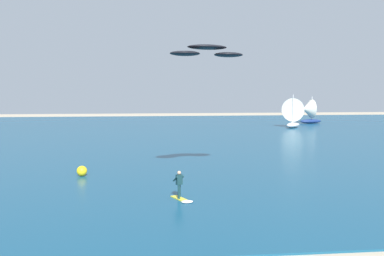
{
  "coord_description": "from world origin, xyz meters",
  "views": [
    {
      "loc": [
        -3.39,
        -10.03,
        6.53
      ],
      "look_at": [
        -0.42,
        16.92,
        4.12
      ],
      "focal_mm": 40.28,
      "sensor_mm": 36.0,
      "label": 1
    }
  ],
  "objects_px": {
    "sailboat_far_right": "(308,111)",
    "kite": "(207,51)",
    "marker_buoy": "(82,171)",
    "kitesurfer": "(181,189)",
    "sailboat_far_left": "(294,112)"
  },
  "relations": [
    {
      "from": "kitesurfer",
      "to": "kite",
      "type": "height_order",
      "value": "kite"
    },
    {
      "from": "marker_buoy",
      "to": "kite",
      "type": "bearing_deg",
      "value": -7.77
    },
    {
      "from": "kitesurfer",
      "to": "sailboat_far_right",
      "type": "xyz_separation_m",
      "value": [
        29.07,
        54.72,
        1.77
      ]
    },
    {
      "from": "kite",
      "to": "marker_buoy",
      "type": "xyz_separation_m",
      "value": [
        -9.25,
        1.26,
        -8.83
      ]
    },
    {
      "from": "kite",
      "to": "marker_buoy",
      "type": "distance_m",
      "value": 12.85
    },
    {
      "from": "sailboat_far_left",
      "to": "marker_buoy",
      "type": "relative_size",
      "value": 7.31
    },
    {
      "from": "sailboat_far_right",
      "to": "kite",
      "type": "bearing_deg",
      "value": -118.84
    },
    {
      "from": "kitesurfer",
      "to": "sailboat_far_left",
      "type": "xyz_separation_m",
      "value": [
        23.54,
        46.7,
        1.98
      ]
    },
    {
      "from": "kitesurfer",
      "to": "kite",
      "type": "bearing_deg",
      "value": 68.94
    },
    {
      "from": "sailboat_far_left",
      "to": "marker_buoy",
      "type": "distance_m",
      "value": 49.47
    },
    {
      "from": "kitesurfer",
      "to": "kite",
      "type": "relative_size",
      "value": 0.34
    },
    {
      "from": "kitesurfer",
      "to": "marker_buoy",
      "type": "distance_m",
      "value": 10.24
    },
    {
      "from": "kite",
      "to": "kitesurfer",
      "type": "bearing_deg",
      "value": -111.06
    },
    {
      "from": "sailboat_far_left",
      "to": "marker_buoy",
      "type": "xyz_separation_m",
      "value": [
        -30.32,
        -39.03,
        -2.2
      ]
    },
    {
      "from": "sailboat_far_left",
      "to": "sailboat_far_right",
      "type": "bearing_deg",
      "value": 55.41
    }
  ]
}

